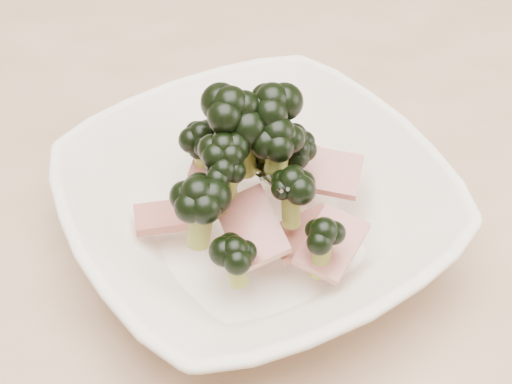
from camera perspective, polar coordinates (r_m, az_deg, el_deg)
dining_table at (r=0.59m, az=-2.77°, el=-11.80°), size 1.20×0.80×0.75m
broccoli_dish at (r=0.50m, az=-0.08°, el=-0.76°), size 0.33×0.33×0.13m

